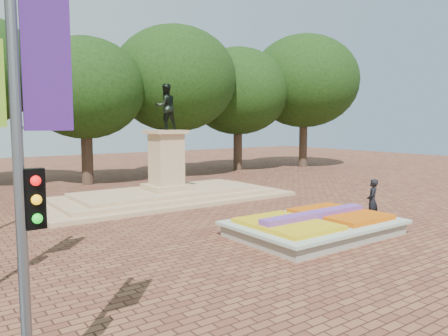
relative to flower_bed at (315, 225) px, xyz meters
name	(u,v)px	position (x,y,z in m)	size (l,w,h in m)	color
ground	(261,228)	(-1.03, 2.00, -0.38)	(90.00, 90.00, 0.00)	brown
flower_bed	(315,225)	(0.00, 0.00, 0.00)	(6.30, 4.30, 0.91)	gray
monument	(167,185)	(-1.03, 10.00, 0.50)	(14.00, 6.00, 6.40)	tan
tree_row_back	(130,91)	(1.31, 20.00, 6.29)	(44.80, 8.80, 10.43)	#392C1F
pedestrian	(372,201)	(3.56, -0.01, 0.57)	(0.69, 0.45, 1.89)	black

